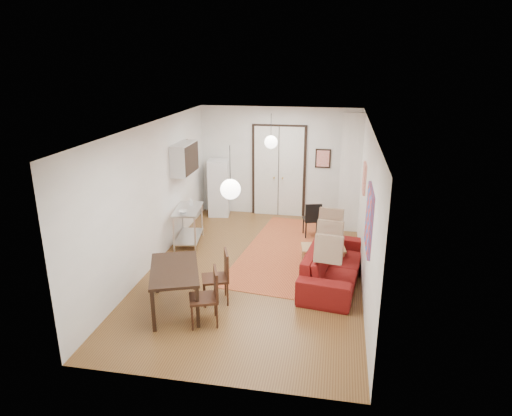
% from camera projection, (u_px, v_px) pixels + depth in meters
% --- Properties ---
extents(floor, '(7.00, 7.00, 0.00)m').
position_uv_depth(floor, '(255.00, 269.00, 9.28)').
color(floor, brown).
rests_on(floor, ground).
extents(ceiling, '(4.20, 7.00, 0.02)m').
position_uv_depth(ceiling, '(255.00, 126.00, 8.36)').
color(ceiling, white).
rests_on(ceiling, wall_back).
extents(wall_back, '(4.20, 0.02, 2.90)m').
position_uv_depth(wall_back, '(279.00, 162.00, 12.09)').
color(wall_back, white).
rests_on(wall_back, floor).
extents(wall_front, '(4.20, 0.02, 2.90)m').
position_uv_depth(wall_front, '(203.00, 286.00, 5.55)').
color(wall_front, white).
rests_on(wall_front, floor).
extents(wall_left, '(0.02, 7.00, 2.90)m').
position_uv_depth(wall_left, '(153.00, 195.00, 9.18)').
color(wall_left, white).
rests_on(wall_left, floor).
extents(wall_right, '(0.02, 7.00, 2.90)m').
position_uv_depth(wall_right, '(366.00, 207.00, 8.46)').
color(wall_right, white).
rests_on(wall_right, floor).
extents(double_doors, '(1.44, 0.06, 2.50)m').
position_uv_depth(double_doors, '(279.00, 172.00, 12.13)').
color(double_doors, white).
rests_on(double_doors, wall_back).
extents(stub_partition, '(0.50, 0.10, 2.90)m').
position_uv_depth(stub_partition, '(351.00, 174.00, 10.89)').
color(stub_partition, white).
rests_on(stub_partition, floor).
extents(wall_cabinet, '(0.35, 1.00, 0.70)m').
position_uv_depth(wall_cabinet, '(184.00, 158.00, 10.41)').
color(wall_cabinet, silver).
rests_on(wall_cabinet, wall_left).
extents(painting_popart, '(0.05, 1.00, 1.00)m').
position_uv_depth(painting_popart, '(369.00, 219.00, 7.24)').
color(painting_popart, red).
rests_on(painting_popart, wall_right).
extents(painting_abstract, '(0.05, 0.50, 0.60)m').
position_uv_depth(painting_abstract, '(364.00, 178.00, 9.10)').
color(painting_abstract, white).
rests_on(painting_abstract, wall_right).
extents(poster_back, '(0.40, 0.03, 0.50)m').
position_uv_depth(poster_back, '(323.00, 159.00, 11.82)').
color(poster_back, red).
rests_on(poster_back, wall_back).
extents(print_left, '(0.03, 0.44, 0.54)m').
position_uv_depth(print_left, '(185.00, 152.00, 10.88)').
color(print_left, '#9A6140').
rests_on(print_left, wall_left).
extents(pendant_back, '(0.30, 0.30, 0.80)m').
position_uv_depth(pendant_back, '(271.00, 142.00, 10.44)').
color(pendant_back, white).
rests_on(pendant_back, ceiling).
extents(pendant_front, '(0.30, 0.30, 0.80)m').
position_uv_depth(pendant_front, '(230.00, 189.00, 6.70)').
color(pendant_front, white).
rests_on(pendant_front, ceiling).
extents(kilim_rug, '(2.05, 4.31, 0.01)m').
position_uv_depth(kilim_rug, '(282.00, 250.00, 10.18)').
color(kilim_rug, '#B55D2D').
rests_on(kilim_rug, floor).
extents(sofa, '(2.50, 1.26, 0.70)m').
position_uv_depth(sofa, '(334.00, 264.00, 8.68)').
color(sofa, maroon).
rests_on(sofa, floor).
extents(coffee_table, '(0.95, 0.62, 0.39)m').
position_uv_depth(coffee_table, '(323.00, 249.00, 9.38)').
color(coffee_table, tan).
rests_on(coffee_table, floor).
extents(potted_plant, '(0.35, 0.39, 0.38)m').
position_uv_depth(potted_plant, '(329.00, 239.00, 9.29)').
color(potted_plant, '#2D6532').
rests_on(potted_plant, coffee_table).
extents(kitchen_counter, '(0.70, 1.17, 0.85)m').
position_uv_depth(kitchen_counter, '(188.00, 221.00, 10.39)').
color(kitchen_counter, silver).
rests_on(kitchen_counter, floor).
extents(bowl, '(0.23, 0.23, 0.05)m').
position_uv_depth(bowl, '(183.00, 212.00, 10.01)').
color(bowl, silver).
rests_on(bowl, kitchen_counter).
extents(soap_bottle, '(0.09, 0.09, 0.18)m').
position_uv_depth(soap_bottle, '(191.00, 202.00, 10.50)').
color(soap_bottle, '#4F9BAD').
rests_on(soap_bottle, kitchen_counter).
extents(fridge, '(0.60, 0.60, 1.52)m').
position_uv_depth(fridge, '(219.00, 188.00, 12.25)').
color(fridge, silver).
rests_on(fridge, floor).
extents(dining_table, '(1.20, 1.55, 0.76)m').
position_uv_depth(dining_table, '(174.00, 273.00, 7.61)').
color(dining_table, black).
rests_on(dining_table, floor).
extents(dining_chair_near, '(0.57, 0.69, 0.94)m').
position_uv_depth(dining_chair_near, '(216.00, 271.00, 7.96)').
color(dining_chair_near, '#351E11').
rests_on(dining_chair_near, floor).
extents(dining_chair_far, '(0.57, 0.69, 0.94)m').
position_uv_depth(dining_chair_far, '(205.00, 290.00, 7.31)').
color(dining_chair_far, '#351E11').
rests_on(dining_chair_far, floor).
extents(black_side_chair, '(0.48, 0.48, 0.86)m').
position_uv_depth(black_side_chair, '(312.00, 215.00, 10.92)').
color(black_side_chair, black).
rests_on(black_side_chair, floor).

